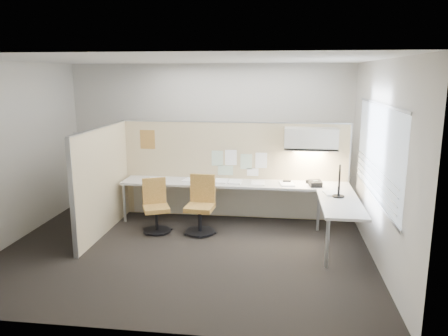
# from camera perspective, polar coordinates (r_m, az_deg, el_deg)

# --- Properties ---
(floor) EXTENTS (5.50, 4.50, 0.01)m
(floor) POSITION_cam_1_polar(r_m,az_deg,el_deg) (6.83, -4.88, -10.32)
(floor) COLOR black
(floor) RESTS_ON ground
(ceiling) EXTENTS (5.50, 4.50, 0.01)m
(ceiling) POSITION_cam_1_polar(r_m,az_deg,el_deg) (6.31, -5.35, 13.96)
(ceiling) COLOR white
(ceiling) RESTS_ON wall_back
(wall_back) EXTENTS (5.50, 0.02, 2.80)m
(wall_back) POSITION_cam_1_polar(r_m,az_deg,el_deg) (8.61, -1.89, 4.15)
(wall_back) COLOR beige
(wall_back) RESTS_ON ground
(wall_front) EXTENTS (5.50, 0.02, 2.80)m
(wall_front) POSITION_cam_1_polar(r_m,az_deg,el_deg) (4.31, -11.52, -4.28)
(wall_front) COLOR beige
(wall_front) RESTS_ON ground
(wall_left) EXTENTS (0.02, 4.50, 2.80)m
(wall_left) POSITION_cam_1_polar(r_m,az_deg,el_deg) (7.51, -26.07, 1.72)
(wall_left) COLOR beige
(wall_left) RESTS_ON ground
(wall_right) EXTENTS (0.02, 4.50, 2.80)m
(wall_right) POSITION_cam_1_polar(r_m,az_deg,el_deg) (6.43, 19.61, 0.68)
(wall_right) COLOR beige
(wall_right) RESTS_ON ground
(window_pane) EXTENTS (0.01, 2.80, 1.30)m
(window_pane) POSITION_cam_1_polar(r_m,az_deg,el_deg) (6.39, 19.48, 2.00)
(window_pane) COLOR #A3B3BD
(window_pane) RESTS_ON wall_right
(partition_back) EXTENTS (4.10, 0.06, 1.75)m
(partition_back) POSITION_cam_1_polar(r_m,az_deg,el_deg) (7.99, 1.28, -0.30)
(partition_back) COLOR beige
(partition_back) RESTS_ON floor
(partition_left) EXTENTS (0.06, 2.20, 1.75)m
(partition_left) POSITION_cam_1_polar(r_m,az_deg,el_deg) (7.46, -15.53, -1.67)
(partition_left) COLOR beige
(partition_left) RESTS_ON floor
(desk) EXTENTS (4.00, 2.07, 0.73)m
(desk) POSITION_cam_1_polar(r_m,az_deg,el_deg) (7.57, 3.76, -3.17)
(desk) COLOR beige
(desk) RESTS_ON floor
(overhead_bin) EXTENTS (0.90, 0.36, 0.38)m
(overhead_bin) POSITION_cam_1_polar(r_m,az_deg,el_deg) (7.65, 11.27, 3.73)
(overhead_bin) COLOR beige
(overhead_bin) RESTS_ON partition_back
(task_light_strip) EXTENTS (0.60, 0.06, 0.02)m
(task_light_strip) POSITION_cam_1_polar(r_m,az_deg,el_deg) (7.68, 11.20, 2.18)
(task_light_strip) COLOR #FFEABF
(task_light_strip) RESTS_ON overhead_bin
(pinned_papers) EXTENTS (1.01, 0.00, 0.47)m
(pinned_papers) POSITION_cam_1_polar(r_m,az_deg,el_deg) (7.92, 1.84, 0.75)
(pinned_papers) COLOR #8CBF8C
(pinned_papers) RESTS_ON partition_back
(poster) EXTENTS (0.28, 0.00, 0.35)m
(poster) POSITION_cam_1_polar(r_m,az_deg,el_deg) (8.18, -9.96, 3.69)
(poster) COLOR orange
(poster) RESTS_ON partition_back
(chair_left) EXTENTS (0.54, 0.55, 0.88)m
(chair_left) POSITION_cam_1_polar(r_m,az_deg,el_deg) (7.44, -8.90, -5.12)
(chair_left) COLOR black
(chair_left) RESTS_ON floor
(chair_right) EXTENTS (0.50, 0.51, 0.95)m
(chair_right) POSITION_cam_1_polar(r_m,az_deg,el_deg) (7.30, -3.05, -5.04)
(chair_right) COLOR black
(chair_right) RESTS_ON floor
(monitor) EXTENTS (0.18, 0.44, 0.47)m
(monitor) POSITION_cam_1_polar(r_m,az_deg,el_deg) (6.96, 14.83, -1.55)
(monitor) COLOR black
(monitor) RESTS_ON desk
(phone) EXTENTS (0.24, 0.23, 0.12)m
(phone) POSITION_cam_1_polar(r_m,az_deg,el_deg) (7.57, 11.82, -2.00)
(phone) COLOR black
(phone) RESTS_ON desk
(stapler) EXTENTS (0.14, 0.04, 0.05)m
(stapler) POSITION_cam_1_polar(r_m,az_deg,el_deg) (7.72, 8.21, -1.79)
(stapler) COLOR black
(stapler) RESTS_ON desk
(tape_dispenser) EXTENTS (0.11, 0.08, 0.06)m
(tape_dispenser) POSITION_cam_1_polar(r_m,az_deg,el_deg) (7.77, 11.02, -1.77)
(tape_dispenser) COLOR black
(tape_dispenser) RESTS_ON desk
(coat_hook) EXTENTS (0.18, 0.45, 1.35)m
(coat_hook) POSITION_cam_1_polar(r_m,az_deg,el_deg) (6.69, -18.99, 1.31)
(coat_hook) COLOR silver
(coat_hook) RESTS_ON partition_left
(paper_stack_0) EXTENTS (0.27, 0.33, 0.03)m
(paper_stack_0) POSITION_cam_1_polar(r_m,az_deg,el_deg) (7.93, -8.98, -1.52)
(paper_stack_0) COLOR white
(paper_stack_0) RESTS_ON desk
(paper_stack_1) EXTENTS (0.29, 0.34, 0.02)m
(paper_stack_1) POSITION_cam_1_polar(r_m,az_deg,el_deg) (7.85, -4.37, -1.57)
(paper_stack_1) COLOR white
(paper_stack_1) RESTS_ON desk
(paper_stack_2) EXTENTS (0.25, 0.31, 0.03)m
(paper_stack_2) POSITION_cam_1_polar(r_m,az_deg,el_deg) (7.71, -0.40, -1.74)
(paper_stack_2) COLOR white
(paper_stack_2) RESTS_ON desk
(paper_stack_3) EXTENTS (0.24, 0.31, 0.02)m
(paper_stack_3) POSITION_cam_1_polar(r_m,az_deg,el_deg) (7.64, 4.47, -1.97)
(paper_stack_3) COLOR white
(paper_stack_3) RESTS_ON desk
(paper_stack_4) EXTENTS (0.28, 0.33, 0.02)m
(paper_stack_4) POSITION_cam_1_polar(r_m,az_deg,el_deg) (7.62, 8.21, -2.08)
(paper_stack_4) COLOR white
(paper_stack_4) RESTS_ON desk
(paper_stack_5) EXTENTS (0.28, 0.34, 0.02)m
(paper_stack_5) POSITION_cam_1_polar(r_m,az_deg,el_deg) (7.18, 13.87, -3.21)
(paper_stack_5) COLOR white
(paper_stack_5) RESTS_ON desk
(paper_stack_6) EXTENTS (0.24, 0.31, 0.03)m
(paper_stack_6) POSITION_cam_1_polar(r_m,az_deg,el_deg) (7.69, 1.44, -1.82)
(paper_stack_6) COLOR white
(paper_stack_6) RESTS_ON desk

